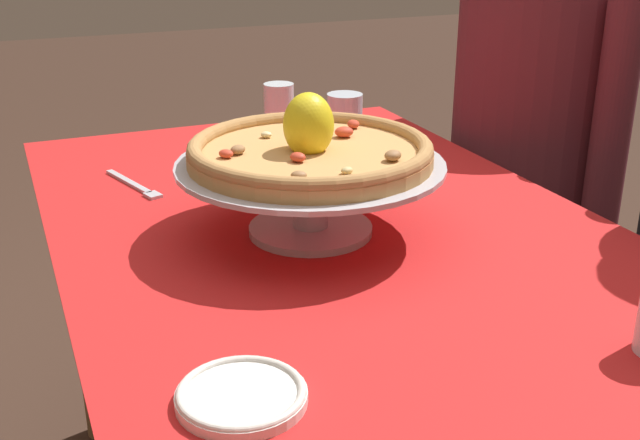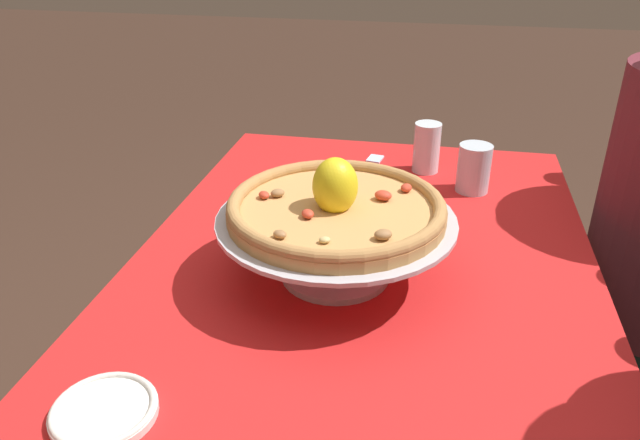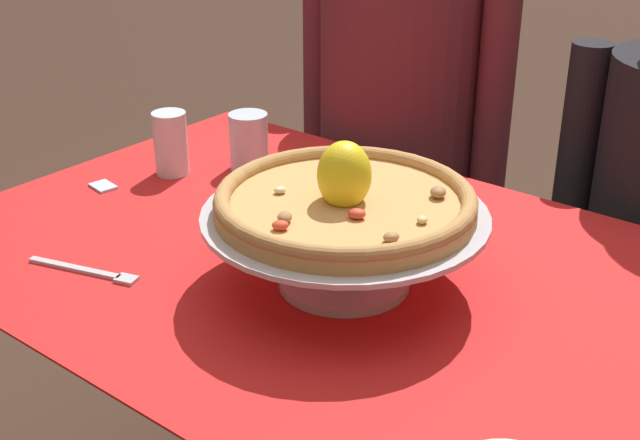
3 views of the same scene
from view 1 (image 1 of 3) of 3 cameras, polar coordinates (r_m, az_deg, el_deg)
The scene contains 9 objects.
dining_table at distance 1.36m, azimuth 0.33°, elevation -4.01°, with size 1.33×0.87×0.73m.
pizza_stand at distance 1.24m, azimuth -0.70°, elevation 2.65°, with size 0.42×0.42×0.12m.
pizza at distance 1.22m, azimuth -0.71°, elevation 5.13°, with size 0.38×0.38×0.11m.
water_glass_back_left at distance 1.72m, azimuth 1.77°, elevation 6.97°, with size 0.08×0.08×0.11m.
water_glass_side_left at distance 1.77m, azimuth -2.95°, elevation 7.51°, with size 0.07×0.07×0.12m.
side_plate at distance 0.86m, azimuth -5.67°, elevation -12.41°, with size 0.14×0.14×0.02m.
dinner_fork at distance 1.51m, azimuth -13.14°, elevation 2.42°, with size 0.19×0.07×0.01m.
sugar_packet at distance 1.79m, azimuth -7.47°, elevation 5.84°, with size 0.05×0.04×0.01m, color silver.
diner_left at distance 1.94m, azimuth 14.76°, elevation 3.21°, with size 0.53×0.41×1.25m.
Camera 1 is at (1.13, -0.48, 1.23)m, focal length 44.51 mm.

